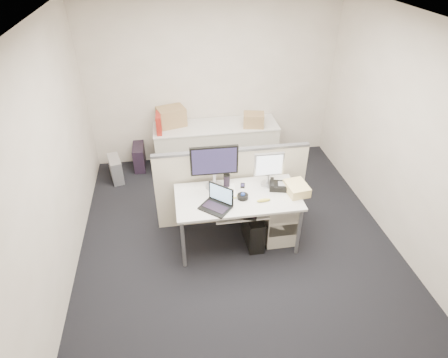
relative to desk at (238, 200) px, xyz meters
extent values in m
cube|color=black|center=(0.00, 0.00, -0.67)|extent=(4.00, 4.50, 0.01)
cube|color=white|center=(0.00, 0.00, 2.04)|extent=(4.00, 4.50, 0.01)
cube|color=#C1B3A1|center=(0.00, 2.25, 0.69)|extent=(4.00, 0.02, 2.70)
cube|color=#C1B3A1|center=(0.00, -2.25, 0.69)|extent=(4.00, 0.02, 2.70)
cube|color=#C1B3A1|center=(-2.00, 0.00, 0.69)|extent=(0.02, 4.50, 2.70)
cube|color=#C1B3A1|center=(2.00, 0.00, 0.69)|extent=(0.02, 4.50, 2.70)
cube|color=silver|center=(0.00, 0.00, 0.05)|extent=(1.50, 0.75, 0.03)
cylinder|color=slate|center=(-0.70, -0.33, -0.31)|extent=(0.04, 0.04, 0.70)
cylinder|color=slate|center=(-0.70, 0.33, -0.31)|extent=(0.04, 0.04, 0.70)
cylinder|color=slate|center=(0.70, -0.33, -0.31)|extent=(0.04, 0.04, 0.70)
cylinder|color=slate|center=(0.70, 0.33, -0.31)|extent=(0.04, 0.04, 0.70)
cube|color=silver|center=(0.00, -0.18, -0.04)|extent=(0.62, 0.32, 0.02)
cube|color=#BBB9A3|center=(0.55, 0.05, -0.34)|extent=(0.40, 0.55, 0.65)
cube|color=beige|center=(0.00, 0.45, -0.11)|extent=(2.00, 0.06, 1.10)
cube|color=#BBB9A3|center=(0.00, 1.93, -0.30)|extent=(2.00, 0.60, 0.72)
cube|color=black|center=(-0.25, 0.23, 0.35)|extent=(0.58, 0.23, 0.58)
cube|color=#B7B7BC|center=(0.41, 0.18, 0.29)|extent=(0.37, 0.19, 0.45)
cube|color=black|center=(-0.30, -0.19, 0.19)|extent=(0.41, 0.41, 0.25)
cylinder|color=black|center=(0.05, -0.05, 0.09)|extent=(0.16, 0.16, 0.05)
cube|color=black|center=(0.52, 0.08, 0.10)|extent=(0.25, 0.23, 0.07)
cube|color=white|center=(-0.12, 0.12, 0.07)|extent=(0.24, 0.29, 0.01)
cube|color=gold|center=(-0.05, 0.00, 0.07)|extent=(0.10, 0.10, 0.01)
cylinder|color=black|center=(-0.10, 0.22, 0.15)|extent=(0.10, 0.10, 0.17)
ellipsoid|color=#FEFF4F|center=(0.28, -0.15, 0.08)|extent=(0.17, 0.05, 0.04)
cube|color=black|center=(0.10, 0.20, 0.07)|extent=(0.07, 0.11, 0.01)
cube|color=#E4C47D|center=(0.72, -0.03, 0.12)|extent=(0.28, 0.33, 0.12)
cube|color=black|center=(-0.05, -0.22, -0.02)|extent=(0.50, 0.31, 0.03)
cube|color=black|center=(0.20, -0.05, -0.44)|extent=(0.20, 0.48, 0.44)
cube|color=black|center=(-1.29, 2.03, -0.46)|extent=(0.18, 0.44, 0.41)
cube|color=#B7B7BC|center=(-1.65, 1.72, -0.47)|extent=(0.26, 0.44, 0.39)
cube|color=tan|center=(-0.70, 2.05, 0.21)|extent=(0.50, 0.42, 0.32)
cube|color=tan|center=(0.60, 1.81, 0.17)|extent=(0.37, 0.32, 0.24)
cube|color=maroon|center=(-0.90, 1.85, 0.21)|extent=(0.09, 0.34, 0.31)
camera|label=1|loc=(-0.73, -3.53, 2.77)|focal=30.00mm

